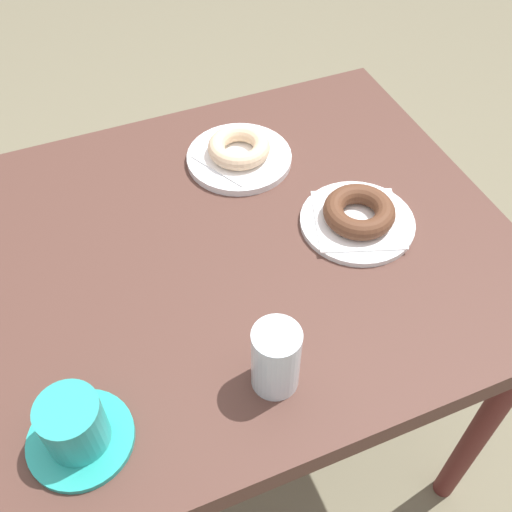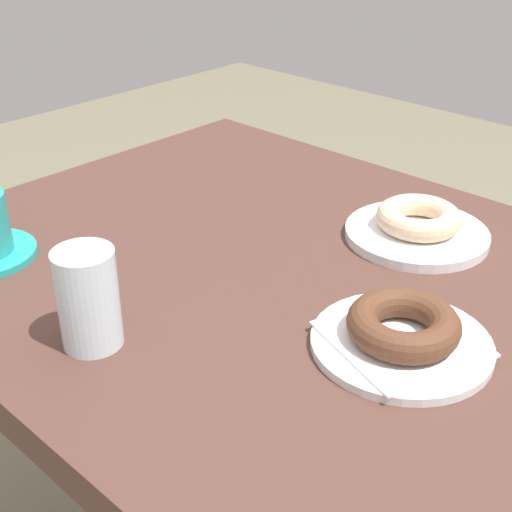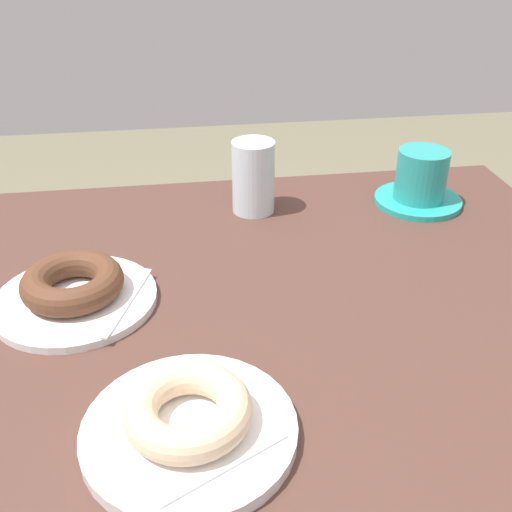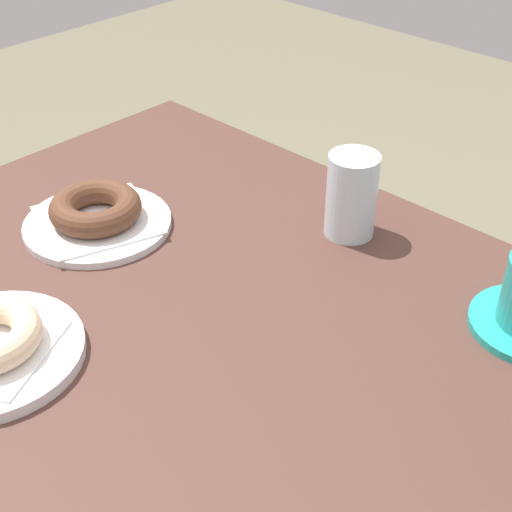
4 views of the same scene
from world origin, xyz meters
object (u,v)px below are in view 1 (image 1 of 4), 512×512
(plate_sugar_ring, at_px, (239,158))
(coffee_cup, at_px, (75,427))
(donut_chocolate_ring, at_px, (359,212))
(donut_sugar_ring, at_px, (239,147))
(water_glass, at_px, (276,359))
(plate_chocolate_ring, at_px, (357,222))

(plate_sugar_ring, relative_size, coffee_cup, 1.43)
(donut_chocolate_ring, relative_size, donut_sugar_ring, 1.05)
(plate_sugar_ring, xyz_separation_m, water_glass, (0.13, 0.46, 0.05))
(plate_sugar_ring, bearing_deg, donut_sugar_ring, 0.00)
(plate_sugar_ring, distance_m, coffee_cup, 0.60)
(plate_sugar_ring, height_order, coffee_cup, coffee_cup)
(plate_chocolate_ring, height_order, donut_chocolate_ring, donut_chocolate_ring)
(donut_chocolate_ring, height_order, water_glass, water_glass)
(plate_chocolate_ring, relative_size, water_glass, 1.74)
(donut_sugar_ring, bearing_deg, plate_chocolate_ring, 118.56)
(donut_sugar_ring, xyz_separation_m, coffee_cup, (0.40, 0.45, 0.01))
(plate_chocolate_ring, xyz_separation_m, plate_sugar_ring, (0.13, -0.24, 0.00))
(plate_sugar_ring, relative_size, donut_sugar_ring, 1.70)
(plate_sugar_ring, height_order, donut_sugar_ring, donut_sugar_ring)
(donut_chocolate_ring, distance_m, coffee_cup, 0.57)
(water_glass, distance_m, coffee_cup, 0.27)
(donut_sugar_ring, xyz_separation_m, water_glass, (0.13, 0.46, 0.02))
(donut_chocolate_ring, xyz_separation_m, water_glass, (0.26, 0.23, 0.03))
(plate_sugar_ring, bearing_deg, coffee_cup, 48.36)
(plate_chocolate_ring, height_order, water_glass, water_glass)
(plate_sugar_ring, distance_m, donut_sugar_ring, 0.03)
(plate_chocolate_ring, height_order, plate_sugar_ring, plate_sugar_ring)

